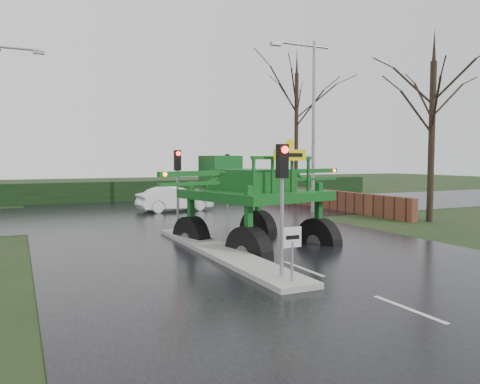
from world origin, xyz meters
name	(u,v)px	position (x,y,z in m)	size (l,w,h in m)	color
ground	(303,269)	(0.00, 0.00, 0.00)	(140.00, 140.00, 0.00)	black
road_main	(188,225)	(0.00, 10.00, 0.00)	(14.00, 80.00, 0.02)	black
road_cross	(155,212)	(0.00, 16.00, 0.01)	(80.00, 12.00, 0.02)	black
median_island	(220,252)	(-1.30, 3.00, 0.09)	(1.20, 10.00, 0.16)	gray
hedge_row	(126,191)	(0.00, 24.00, 0.75)	(44.00, 0.90, 1.50)	black
brick_wall	(304,196)	(10.50, 16.00, 0.60)	(0.40, 20.00, 1.20)	#592D1E
keep_left_sign	(292,245)	(-1.30, -1.50, 1.06)	(0.50, 0.07, 1.35)	gray
traffic_signal_near	(282,181)	(-1.30, -1.01, 2.59)	(0.26, 0.33, 3.52)	gray
traffic_signal_mid	(178,173)	(-1.30, 7.49, 2.59)	(0.26, 0.33, 3.52)	gray
traffic_signal_far	(227,167)	(6.50, 20.01, 2.59)	(0.26, 0.33, 3.52)	gray
street_light_right	(309,111)	(8.19, 12.00, 5.99)	(3.85, 0.30, 10.00)	gray
tree_right_near	(432,118)	(11.50, 6.00, 5.20)	(5.60, 5.60, 9.64)	black
tree_right_far	(296,117)	(13.00, 21.00, 6.50)	(7.00, 7.00, 12.05)	black
crop_sprayer	(244,186)	(-0.55, 2.71, 2.27)	(8.39, 6.13, 4.80)	black
white_sedan	(175,211)	(1.27, 16.03, 0.00)	(1.58, 4.54, 1.49)	white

